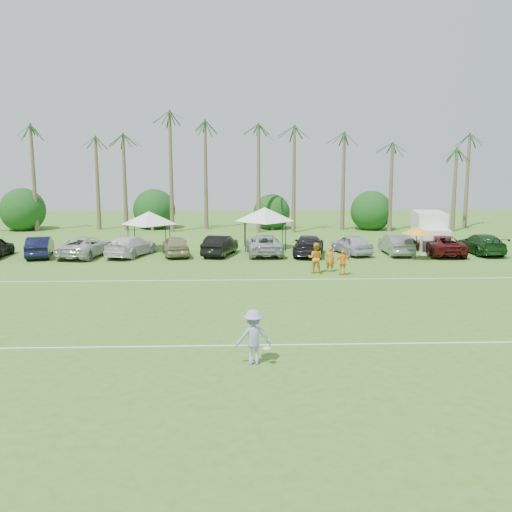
{
  "coord_description": "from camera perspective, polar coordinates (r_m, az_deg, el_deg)",
  "views": [
    {
      "loc": [
        2.2,
        -18.94,
        7.05
      ],
      "look_at": [
        3.41,
        13.01,
        1.6
      ],
      "focal_mm": 40.0,
      "sensor_mm": 36.0,
      "label": 1
    }
  ],
  "objects": [
    {
      "name": "bush_tree_1",
      "position": [
        58.76,
        -10.22,
        4.39
      ],
      "size": [
        4.0,
        4.0,
        4.0
      ],
      "color": "brown",
      "rests_on": "ground"
    },
    {
      "name": "parked_car_11",
      "position": [
        46.18,
        21.62,
        1.15
      ],
      "size": [
        2.17,
        5.2,
        1.5
      ],
      "primitive_type": "imported",
      "rotation": [
        0.0,
        0.0,
        3.15
      ],
      "color": "#153A15",
      "rests_on": "ground"
    },
    {
      "name": "ground",
      "position": [
        20.33,
        -8.4,
        -10.72
      ],
      "size": [
        120.0,
        120.0,
        0.0
      ],
      "primitive_type": "plane",
      "color": "#3D6E21",
      "rests_on": "ground"
    },
    {
      "name": "parked_car_8",
      "position": [
        43.26,
        9.54,
        1.16
      ],
      "size": [
        2.77,
        4.7,
        1.5
      ],
      "primitive_type": "imported",
      "rotation": [
        0.0,
        0.0,
        3.38
      ],
      "color": "#B9B7C5",
      "rests_on": "ground"
    },
    {
      "name": "canopy_tent_right",
      "position": [
        45.04,
        0.86,
        4.89
      ],
      "size": [
        4.76,
        4.76,
        3.86
      ],
      "color": "black",
      "rests_on": "ground"
    },
    {
      "name": "palm_tree_4",
      "position": [
        57.28,
        -8.52,
        9.99
      ],
      "size": [
        2.4,
        2.4,
        8.9
      ],
      "color": "brown",
      "rests_on": "ground"
    },
    {
      "name": "palm_tree_8",
      "position": [
        57.96,
        8.7,
        9.98
      ],
      "size": [
        2.4,
        2.4,
        8.9
      ],
      "color": "brown",
      "rests_on": "ground"
    },
    {
      "name": "frisbee_player",
      "position": [
        19.93,
        -0.27,
        -8.1
      ],
      "size": [
        1.34,
        0.9,
        1.93
      ],
      "rotation": [
        0.0,
        0.0,
        3.29
      ],
      "color": "#9098CD",
      "rests_on": "ground"
    },
    {
      "name": "bush_tree_2",
      "position": [
        58.3,
        1.58,
        4.5
      ],
      "size": [
        4.0,
        4.0,
        4.0
      ],
      "color": "brown",
      "rests_on": "ground"
    },
    {
      "name": "parked_car_2",
      "position": [
        43.43,
        -16.73,
        0.92
      ],
      "size": [
        3.4,
        5.76,
        1.5
      ],
      "primitive_type": "imported",
      "rotation": [
        0.0,
        0.0,
        2.96
      ],
      "color": "#BDBDBD",
      "rests_on": "ground"
    },
    {
      "name": "box_truck",
      "position": [
        46.87,
        17.02,
        2.52
      ],
      "size": [
        2.97,
        5.92,
        2.92
      ],
      "rotation": [
        0.0,
        0.0,
        -0.15
      ],
      "color": "white",
      "rests_on": "ground"
    },
    {
      "name": "palm_tree_9",
      "position": [
        59.11,
        13.57,
        10.67
      ],
      "size": [
        2.4,
        2.4,
        9.9
      ],
      "color": "brown",
      "rests_on": "ground"
    },
    {
      "name": "parked_car_7",
      "position": [
        42.38,
        5.28,
        1.08
      ],
      "size": [
        3.02,
        5.47,
        1.5
      ],
      "primitive_type": "imported",
      "rotation": [
        0.0,
        0.0,
        2.96
      ],
      "color": "black",
      "rests_on": "ground"
    },
    {
      "name": "parked_car_10",
      "position": [
        44.64,
        17.93,
        1.09
      ],
      "size": [
        2.54,
        5.43,
        1.5
      ],
      "primitive_type": "imported",
      "rotation": [
        0.0,
        0.0,
        3.13
      ],
      "color": "#450F10",
      "rests_on": "ground"
    },
    {
      "name": "market_umbrella",
      "position": [
        41.55,
        15.78,
        2.48
      ],
      "size": [
        2.11,
        2.11,
        2.35
      ],
      "color": "black",
      "rests_on": "ground"
    },
    {
      "name": "sideline_player_b",
      "position": [
        35.74,
        5.97,
        -0.19
      ],
      "size": [
        1.1,
        0.96,
        1.92
      ],
      "primitive_type": "imported",
      "rotation": [
        0.0,
        0.0,
        2.86
      ],
      "color": "orange",
      "rests_on": "ground"
    },
    {
      "name": "parked_car_3",
      "position": [
        42.92,
        -12.42,
        1.0
      ],
      "size": [
        3.65,
        5.57,
        1.5
      ],
      "primitive_type": "imported",
      "rotation": [
        0.0,
        0.0,
        2.82
      ],
      "color": "white",
      "rests_on": "ground"
    },
    {
      "name": "bush_tree_3",
      "position": [
        59.79,
        11.21,
        4.45
      ],
      "size": [
        4.0,
        4.0,
        4.0
      ],
      "color": "brown",
      "rests_on": "ground"
    },
    {
      "name": "bush_tree_0",
      "position": [
        61.92,
        -22.24,
        4.09
      ],
      "size": [
        4.0,
        4.0,
        4.0
      ],
      "color": "brown",
      "rests_on": "ground"
    },
    {
      "name": "palm_tree_2",
      "position": [
        58.73,
        -16.5,
        11.39
      ],
      "size": [
        2.4,
        2.4,
        10.9
      ],
      "color": "brown",
      "rests_on": "ground"
    },
    {
      "name": "parked_car_9",
      "position": [
        43.87,
        13.79,
        1.13
      ],
      "size": [
        1.61,
        4.56,
        1.5
      ],
      "primitive_type": "imported",
      "rotation": [
        0.0,
        0.0,
        3.15
      ],
      "color": "slate",
      "rests_on": "ground"
    },
    {
      "name": "palm_tree_10",
      "position": [
        60.66,
        18.24,
        11.24
      ],
      "size": [
        2.4,
        2.4,
        10.9
      ],
      "color": "brown",
      "rests_on": "ground"
    },
    {
      "name": "parked_car_4",
      "position": [
        42.42,
        -8.06,
        1.03
      ],
      "size": [
        2.62,
        4.67,
        1.5
      ],
      "primitive_type": "imported",
      "rotation": [
        0.0,
        0.0,
        3.34
      ],
      "color": "gray",
      "rests_on": "ground"
    },
    {
      "name": "sideline_player_a",
      "position": [
        36.27,
        7.41,
        -0.32
      ],
      "size": [
        0.65,
        0.49,
        1.62
      ],
      "primitive_type": "imported",
      "rotation": [
        0.0,
        0.0,
        2.96
      ],
      "color": "orange",
      "rests_on": "ground"
    },
    {
      "name": "parked_car_1",
      "position": [
        44.4,
        -20.82,
        0.88
      ],
      "size": [
        2.51,
        4.79,
        1.5
      ],
      "primitive_type": "imported",
      "rotation": [
        0.0,
        0.0,
        3.35
      ],
      "color": "black",
      "rests_on": "ground"
    },
    {
      "name": "parked_car_5",
      "position": [
        42.29,
        -3.62,
        1.08
      ],
      "size": [
        2.75,
        4.82,
        1.5
      ],
      "primitive_type": "imported",
      "rotation": [
        0.0,
        0.0,
        2.87
      ],
      "color": "black",
      "rests_on": "ground"
    },
    {
      "name": "palm_tree_11",
      "position": [
        62.18,
        21.82,
        11.77
      ],
      "size": [
        2.4,
        2.4,
        11.9
      ],
      "color": "brown",
      "rests_on": "ground"
    },
    {
      "name": "field_lines",
      "position": [
        27.94,
        -6.65,
        -5.0
      ],
      "size": [
        80.0,
        12.1,
        0.01
      ],
      "color": "white",
      "rests_on": "ground"
    },
    {
      "name": "parked_car_6",
      "position": [
        42.5,
        0.81,
        1.15
      ],
      "size": [
        2.65,
        5.47,
        1.5
      ],
      "primitive_type": "imported",
      "rotation": [
        0.0,
        0.0,
        3.17
      ],
      "color": "#A2A9AF",
      "rests_on": "ground"
    },
    {
      "name": "palm_tree_1",
      "position": [
        60.11,
        -21.15,
        10.27
      ],
      "size": [
        2.4,
        2.4,
        9.9
      ],
      "color": "brown",
      "rests_on": "ground"
    },
    {
      "name": "palm_tree_3",
      "position": [
        57.93,
        -12.61,
        12.42
      ],
      "size": [
        2.4,
        2.4,
        11.9
      ],
      "color": "brown",
      "rests_on": "ground"
    },
    {
      "name": "palm_tree_6",
      "position": [
        57.01,
        -0.37,
        11.84
      ],
      "size": [
        2.4,
        2.4,
        10.9
      ],
      "color": "brown",
      "rests_on": "ground"
    },
    {
      "name": "palm_tree_7",
      "position": [
        57.32,
        3.73,
        12.66
      ],
      "size": [
        2.4,
        2.4,
        11.9
      ],
      "color": "brown",
      "rests_on": "ground"
    },
    {
      "name": "canopy_tent_left",
      "position": [
        45.29,
        -10.66,
        4.41
      ],
      "size": [
        4.36,
        4.36,
        3.54
      ],
      "color": "black",
      "rests_on": "ground"
    },
    {
      "name": "sideline_player_c",
      "position": [
        35.29,
        8.69,
        -0.64
      ],
      "size": [
        0.97,
        0.46,
        1.61
      ],
      "primitive_type": "imported",
      "rotation": [
        0.0,
        0.0,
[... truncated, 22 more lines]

